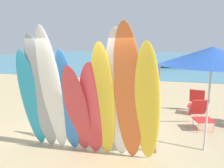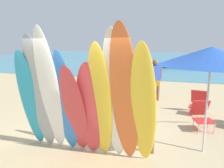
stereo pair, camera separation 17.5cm
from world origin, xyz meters
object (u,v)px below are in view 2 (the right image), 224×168
Objects in this scene: surfboard_grey_1 at (40,95)px; surfboard_white_2 at (50,93)px; surfboard_blue_3 at (65,103)px; surfboard_yellow_6 at (100,103)px; surfboard_rack at (92,122)px; beach_chair_striped at (198,102)px; distant_boat at (174,66)px; surfboard_white_7 at (115,98)px; surfboard_teal_0 at (30,100)px; surfboard_yellow_9 at (144,108)px; surfboard_orange_8 at (125,99)px; beach_umbrella at (211,56)px; surfboard_red_4 at (74,111)px; beachgoer_near_rack at (92,85)px; beachgoer_strolling at (155,78)px; surfboard_red_5 at (90,110)px; beach_chair_blue at (202,114)px.

surfboard_grey_1 is 0.30m from surfboard_white_2.
surfboard_yellow_6 is (0.80, 0.00, 0.07)m from surfboard_blue_3.
surfboard_rack is 3.67× the size of beach_chair_striped.
surfboard_rack is at bearing -96.18° from distant_boat.
surfboard_white_7 is (1.42, 0.07, -0.03)m from surfboard_white_2.
surfboard_teal_0 is 0.86× the size of surfboard_white_7.
surfboard_yellow_9 is (0.58, -0.11, -0.12)m from surfboard_white_7.
surfboard_orange_8 is at bearing -2.94° from surfboard_white_2.
surfboard_yellow_6 is 1.06× the size of beach_umbrella.
surfboard_grey_1 is 5.26m from beach_chair_striped.
surfboard_teal_0 reaches higher than surfboard_rack.
beach_umbrella is at bearing 38.77° from surfboard_orange_8.
surfboard_yellow_6 reaches higher than surfboard_red_4.
surfboard_white_7 is 1.08× the size of surfboard_yellow_9.
beachgoer_near_rack is at bearing 146.31° from beach_umbrella.
beachgoer_near_rack is 0.85× the size of beachgoer_strolling.
surfboard_blue_3 is 1.13m from surfboard_white_7.
surfboard_rack is at bearing -137.39° from beachgoer_strolling.
surfboard_red_5 is at bearing -179.90° from surfboard_white_7.
surfboard_white_7 is at bearing -127.79° from beachgoer_strolling.
surfboard_white_2 reaches higher than surfboard_red_4.
surfboard_white_2 is (0.56, -0.06, 0.23)m from surfboard_teal_0.
surfboard_orange_8 is (1.64, -0.05, 0.01)m from surfboard_white_2.
surfboard_red_4 is 0.34m from surfboard_red_5.
beachgoer_strolling is at bearing 73.53° from surfboard_blue_3.
surfboard_red_5 is (0.15, -0.49, 0.46)m from surfboard_rack.
surfboard_orange_8 is (0.93, -0.65, 0.81)m from surfboard_rack.
surfboard_rack is 4.10m from beach_chair_striped.
surfboard_teal_0 is at bearing -178.57° from surfboard_blue_3.
beachgoer_strolling is at bearing 115.03° from beachgoer_near_rack.
beach_umbrella is at bearing 24.54° from surfboard_yellow_6.
surfboard_red_5 is 2.59× the size of beach_chair_striped.
surfboard_white_7 is 1.17× the size of beach_umbrella.
surfboard_blue_3 is (-0.40, -0.52, 0.57)m from surfboard_rack.
surfboard_white_2 is 3.45m from beach_umbrella.
beachgoer_strolling is (1.04, 4.34, 0.42)m from surfboard_rack.
surfboard_white_2 reaches higher than surfboard_yellow_9.
surfboard_yellow_9 reaches higher than surfboard_teal_0.
surfboard_blue_3 is (0.86, 0.02, 0.01)m from surfboard_teal_0.
surfboard_grey_1 is 1.93m from surfboard_orange_8.
beachgoer_near_rack is (-1.88, 3.38, -0.50)m from surfboard_white_7.
beach_chair_striped is (2.63, 3.14, -0.15)m from surfboard_rack.
beach_chair_blue and beach_chair_striped have the same top height.
beach_umbrella is at bearing -110.76° from beach_chair_blue.
beach_chair_blue reaches higher than distant_boat.
surfboard_red_4 is 2.56× the size of beach_chair_striped.
surfboard_rack is 16.74m from distant_boat.
surfboard_red_5 reaches higher than beach_chair_blue.
beach_chair_blue is at bearing 60.81° from surfboard_orange_8.
surfboard_orange_8 is (0.78, -0.15, 0.35)m from surfboard_red_5.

